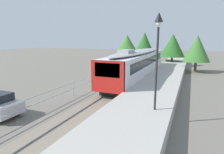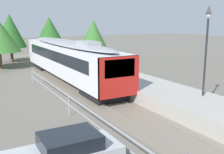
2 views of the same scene
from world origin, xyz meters
name	(u,v)px [view 1 (image 1 of 2)]	position (x,y,z in m)	size (l,w,h in m)	color
ground_plane	(83,93)	(-3.00, 22.00, 0.00)	(160.00, 160.00, 0.00)	#6B665B
track_rails	(113,97)	(0.00, 22.00, 0.03)	(3.20, 60.00, 0.14)	slate
commuter_train	(138,62)	(0.00, 30.11, 2.14)	(2.82, 18.75, 3.74)	silver
station_platform	(151,97)	(3.25, 22.00, 0.45)	(3.90, 60.00, 0.90)	#A8A59E
platform_lamp_mid_platform	(158,44)	(4.24, 18.09, 4.62)	(0.34, 0.34, 5.35)	#232328
tree_behind_carpark	(127,46)	(-4.65, 39.71, 3.82)	(4.79, 4.79, 5.70)	brown
tree_behind_station_far	(197,48)	(6.63, 38.77, 3.59)	(3.89, 3.89, 5.58)	brown
tree_distant_left	(144,44)	(-2.65, 44.45, 4.13)	(4.04, 4.04, 6.32)	brown
tree_distant_centre	(173,45)	(2.62, 44.62, 3.86)	(4.46, 4.46, 5.96)	brown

